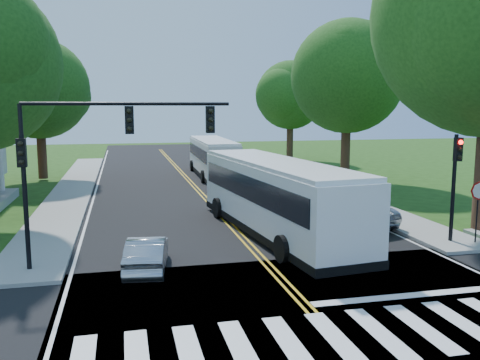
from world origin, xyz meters
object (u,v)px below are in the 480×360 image
object	(u,v)px
suv	(348,211)
signal_ne	(455,173)
hatchback	(147,254)
dark_sedan	(321,203)
bus_lead	(276,196)
bus_follow	(213,157)
signal_nw	(95,144)

from	to	relation	value
suv	signal_ne	bearing A→B (deg)	105.12
hatchback	dark_sedan	xyz separation A→B (m)	(9.53, 7.62, -0.05)
bus_lead	suv	world-z (taller)	bus_lead
bus_follow	suv	bearing A→B (deg)	101.09
signal_nw	bus_follow	bearing A→B (deg)	70.49
bus_follow	hatchback	world-z (taller)	bus_follow
dark_sedan	signal_ne	bearing A→B (deg)	128.80
bus_lead	dark_sedan	xyz separation A→B (m)	(3.71, 3.78, -1.19)
signal_nw	bus_follow	xyz separation A→B (m)	(8.11, 22.88, -2.77)
bus_follow	hatchback	bearing A→B (deg)	75.85
signal_ne	bus_lead	bearing A→B (deg)	154.40
bus_follow	hatchback	size ratio (longest dim) A/B	3.18
bus_lead	dark_sedan	bearing A→B (deg)	-140.83
signal_ne	bus_follow	size ratio (longest dim) A/B	0.37
bus_lead	hatchback	bearing A→B (deg)	27.00
suv	hatchback	bearing A→B (deg)	7.68
signal_ne	bus_lead	xyz separation A→B (m)	(-6.63, 3.18, -1.21)
signal_ne	suv	size ratio (longest dim) A/B	0.88
signal_nw	suv	size ratio (longest dim) A/B	1.43
bus_follow	suv	size ratio (longest dim) A/B	2.35
bus_follow	signal_nw	bearing A→B (deg)	71.80
dark_sedan	signal_nw	bearing A→B (deg)	48.09
bus_follow	hatchback	xyz separation A→B (m)	(-6.50, -23.53, -0.99)
signal_ne	signal_nw	bearing A→B (deg)	-179.95
signal_nw	hatchback	xyz separation A→B (m)	(1.60, -0.65, -3.76)
signal_ne	hatchback	bearing A→B (deg)	-176.97
hatchback	dark_sedan	world-z (taller)	hatchback
bus_lead	bus_follow	size ratio (longest dim) A/B	1.11
bus_follow	suv	xyz separation A→B (m)	(3.24, -18.77, -0.90)
signal_nw	bus_follow	distance (m)	24.43
suv	bus_lead	bearing A→B (deg)	-5.11
bus_lead	signal_nw	bearing A→B (deg)	16.85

